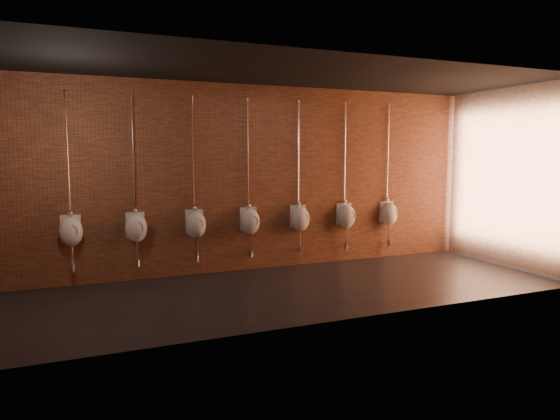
{
  "coord_description": "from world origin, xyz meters",
  "views": [
    {
      "loc": [
        -3.01,
        -6.67,
        2.03
      ],
      "look_at": [
        0.15,
        0.9,
        1.1
      ],
      "focal_mm": 32.0,
      "sensor_mm": 36.0,
      "label": 1
    }
  ],
  "objects_px": {
    "urinal_1": "(136,227)",
    "urinal_2": "(196,224)",
    "urinal_4": "(300,218)",
    "urinal_3": "(250,221)",
    "urinal_6": "(389,213)",
    "urinal_0": "(71,231)",
    "urinal_5": "(346,215)"
  },
  "relations": [
    {
      "from": "urinal_2",
      "to": "urinal_3",
      "type": "relative_size",
      "value": 1.0
    },
    {
      "from": "urinal_2",
      "to": "urinal_5",
      "type": "bearing_deg",
      "value": 0.0
    },
    {
      "from": "urinal_6",
      "to": "urinal_1",
      "type": "bearing_deg",
      "value": 180.0
    },
    {
      "from": "urinal_0",
      "to": "urinal_2",
      "type": "relative_size",
      "value": 1.0
    },
    {
      "from": "urinal_1",
      "to": "urinal_3",
      "type": "relative_size",
      "value": 1.0
    },
    {
      "from": "urinal_4",
      "to": "urinal_6",
      "type": "bearing_deg",
      "value": 0.0
    },
    {
      "from": "urinal_2",
      "to": "urinal_1",
      "type": "bearing_deg",
      "value": 180.0
    },
    {
      "from": "urinal_5",
      "to": "urinal_2",
      "type": "bearing_deg",
      "value": 180.0
    },
    {
      "from": "urinal_4",
      "to": "urinal_6",
      "type": "height_order",
      "value": "same"
    },
    {
      "from": "urinal_0",
      "to": "urinal_1",
      "type": "bearing_deg",
      "value": 0.0
    },
    {
      "from": "urinal_5",
      "to": "urinal_1",
      "type": "bearing_deg",
      "value": 180.0
    },
    {
      "from": "urinal_0",
      "to": "urinal_3",
      "type": "bearing_deg",
      "value": 0.0
    },
    {
      "from": "urinal_1",
      "to": "urinal_4",
      "type": "height_order",
      "value": "same"
    },
    {
      "from": "urinal_4",
      "to": "urinal_1",
      "type": "bearing_deg",
      "value": 180.0
    },
    {
      "from": "urinal_1",
      "to": "urinal_2",
      "type": "height_order",
      "value": "same"
    },
    {
      "from": "urinal_3",
      "to": "urinal_6",
      "type": "bearing_deg",
      "value": 0.0
    },
    {
      "from": "urinal_1",
      "to": "urinal_5",
      "type": "distance_m",
      "value": 3.8
    },
    {
      "from": "urinal_2",
      "to": "urinal_6",
      "type": "relative_size",
      "value": 1.0
    },
    {
      "from": "urinal_3",
      "to": "urinal_4",
      "type": "bearing_deg",
      "value": 0.0
    },
    {
      "from": "urinal_1",
      "to": "urinal_2",
      "type": "bearing_deg",
      "value": 0.0
    },
    {
      "from": "urinal_5",
      "to": "urinal_6",
      "type": "distance_m",
      "value": 0.95
    },
    {
      "from": "urinal_1",
      "to": "urinal_6",
      "type": "height_order",
      "value": "same"
    },
    {
      "from": "urinal_3",
      "to": "urinal_5",
      "type": "bearing_deg",
      "value": 0.0
    },
    {
      "from": "urinal_3",
      "to": "urinal_6",
      "type": "relative_size",
      "value": 1.0
    },
    {
      "from": "urinal_0",
      "to": "urinal_5",
      "type": "xyz_separation_m",
      "value": [
        4.75,
        0.0,
        0.0
      ]
    },
    {
      "from": "urinal_5",
      "to": "urinal_6",
      "type": "xyz_separation_m",
      "value": [
        0.95,
        0.0,
        0.0
      ]
    },
    {
      "from": "urinal_1",
      "to": "urinal_4",
      "type": "xyz_separation_m",
      "value": [
        2.85,
        0.0,
        0.0
      ]
    },
    {
      "from": "urinal_3",
      "to": "urinal_4",
      "type": "height_order",
      "value": "same"
    },
    {
      "from": "urinal_3",
      "to": "urinal_1",
      "type": "bearing_deg",
      "value": 180.0
    },
    {
      "from": "urinal_5",
      "to": "urinal_3",
      "type": "bearing_deg",
      "value": 180.0
    },
    {
      "from": "urinal_1",
      "to": "urinal_5",
      "type": "height_order",
      "value": "same"
    },
    {
      "from": "urinal_2",
      "to": "urinal_3",
      "type": "xyz_separation_m",
      "value": [
        0.95,
        0.0,
        0.0
      ]
    }
  ]
}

